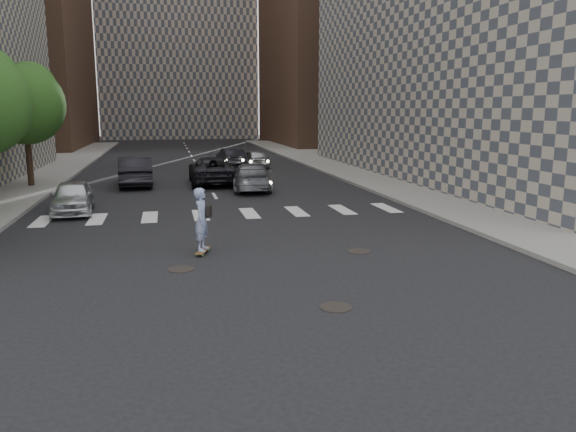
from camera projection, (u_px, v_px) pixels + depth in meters
name	position (u px, v px, depth m)	size (l,w,h in m)	color
ground	(262.00, 278.00, 14.28)	(160.00, 160.00, 0.00)	black
sidewalk_right	(430.00, 174.00, 36.48)	(13.00, 80.00, 0.15)	gray
tree_c	(26.00, 101.00, 29.81)	(4.20, 4.20, 6.60)	#382619
manhole_a	(336.00, 307.00, 12.13)	(0.70, 0.70, 0.02)	black
manhole_b	(181.00, 269.00, 15.01)	(0.70, 0.70, 0.02)	black
manhole_c	(359.00, 251.00, 16.88)	(0.70, 0.70, 0.02)	black
skateboarder	(202.00, 219.00, 16.49)	(0.64, 1.02, 1.97)	brown
silver_sedan	(72.00, 197.00, 23.06)	(1.59, 3.94, 1.34)	silver
traffic_car_a	(135.00, 171.00, 31.25)	(1.75, 5.01, 1.65)	black
traffic_car_b	(251.00, 177.00, 29.59)	(2.01, 4.94, 1.43)	slate
traffic_car_c	(213.00, 170.00, 32.04)	(2.59, 5.61, 1.56)	black
traffic_car_d	(254.00, 159.00, 41.12)	(1.57, 3.89, 1.33)	#9DA0A4
traffic_car_e	(231.00, 157.00, 41.94)	(1.44, 4.14, 1.36)	black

